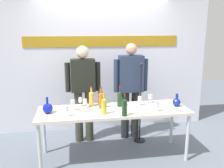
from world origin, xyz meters
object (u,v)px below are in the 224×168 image
wine_bottle_3 (100,97)px  wine_glass_left_1 (67,109)px  wine_bottle_0 (104,105)px  wine_glass_right_2 (140,99)px  wine_glass_left_0 (85,102)px  microphone_stand (140,116)px  display_table (114,113)px  wine_bottle_4 (125,107)px  wine_bottle_2 (120,98)px  wine_glass_right_0 (150,97)px  wine_bottle_1 (101,100)px  wine_bottle_5 (91,98)px  presenter_right (131,85)px  wine_glass_left_3 (80,100)px  decanter_blue_left (48,108)px  wine_glass_left_2 (73,103)px  decanter_blue_right (177,102)px  wine_glass_right_1 (157,104)px  presenter_left (83,88)px

wine_bottle_3 → wine_glass_left_1: wine_bottle_3 is taller
wine_bottle_0 → wine_glass_right_2: (0.60, 0.29, -0.02)m
wine_bottle_3 → wine_glass_left_0: size_ratio=2.16×
wine_bottle_3 → wine_glass_left_0: (-0.25, -0.13, -0.03)m
wine_bottle_3 → microphone_stand: (0.72, 0.18, -0.45)m
display_table → wine_bottle_4: (0.10, -0.29, 0.19)m
wine_bottle_2 → wine_glass_right_0: (0.53, 0.10, -0.03)m
wine_bottle_1 → wine_bottle_5: 0.18m
wine_bottle_4 → wine_glass_right_0: (0.54, 0.52, -0.03)m
presenter_right → wine_glass_left_3: bearing=-155.3°
display_table → wine_bottle_3: size_ratio=7.56×
presenter_right → decanter_blue_left: bearing=-154.6°
decanter_blue_left → wine_bottle_0: (0.79, -0.17, 0.05)m
display_table → wine_glass_left_2: 0.63m
wine_bottle_2 → wine_glass_left_1: 0.87m
wine_glass_right_0 → wine_glass_left_1: bearing=-162.9°
decanter_blue_right → wine_glass_right_2: (-0.56, 0.13, 0.04)m
wine_glass_right_1 → microphone_stand: (-0.06, 0.64, -0.43)m
wine_bottle_3 → wine_glass_right_0: bearing=-3.2°
decanter_blue_right → wine_bottle_2: size_ratio=0.64×
wine_bottle_2 → microphone_stand: size_ratio=0.22×
wine_bottle_3 → wine_glass_left_0: 0.28m
wine_glass_left_2 → microphone_stand: bearing=19.2°
wine_glass_right_2 → decanter_blue_left: bearing=-174.8°
display_table → wine_glass_right_2: 0.48m
presenter_right → wine_bottle_3: 0.70m
decanter_blue_right → wine_glass_left_0: (-1.41, 0.15, 0.03)m
wine_bottle_2 → wine_glass_left_3: (-0.60, 0.10, -0.03)m
presenter_right → wine_bottle_1: presenter_right is taller
wine_bottle_1 → wine_bottle_3: 0.18m
presenter_left → wine_glass_right_1: (1.02, -0.84, -0.07)m
decanter_blue_right → microphone_stand: size_ratio=0.14×
wine_bottle_1 → wine_bottle_5: bearing=136.6°
presenter_left → microphone_stand: (0.97, -0.19, -0.50)m
wine_glass_left_2 → wine_glass_right_0: bearing=8.2°
wine_bottle_1 → wine_glass_right_1: 0.84m
wine_glass_left_3 → wine_glass_left_2: bearing=-123.1°
decanter_blue_left → wine_bottle_4: size_ratio=0.77×
wine_bottle_0 → presenter_left: bearing=106.9°
wine_bottle_3 → wine_bottle_0: bearing=-89.9°
wine_glass_left_0 → wine_bottle_2: bearing=-1.5°
presenter_right → wine_bottle_5: presenter_right is taller
decanter_blue_left → wine_glass_right_1: bearing=-6.6°
wine_bottle_2 → wine_bottle_4: size_ratio=1.01×
wine_bottle_3 → wine_glass_right_1: (0.77, -0.47, -0.01)m
wine_bottle_0 → wine_bottle_4: size_ratio=0.97×
display_table → wine_glass_right_1: (0.61, -0.19, 0.18)m
wine_bottle_4 → microphone_stand: (0.45, 0.74, -0.45)m
wine_bottle_0 → wine_glass_left_3: (-0.32, 0.41, -0.03)m
wine_bottle_0 → wine_bottle_2: (0.28, 0.31, 0.00)m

